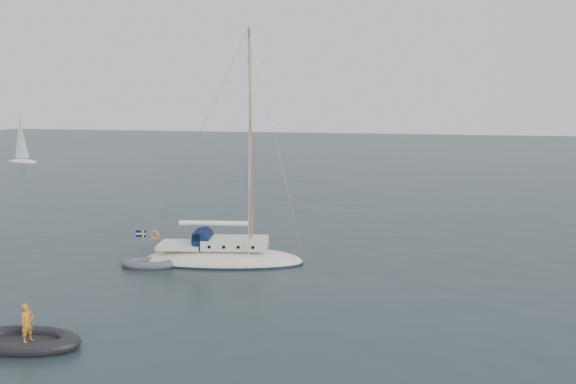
% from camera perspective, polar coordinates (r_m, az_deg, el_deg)
% --- Properties ---
extents(ground, '(300.00, 300.00, 0.00)m').
position_cam_1_polar(ground, '(27.68, -0.59, -8.74)').
color(ground, black).
rests_on(ground, ground).
extents(sailboat, '(8.97, 2.69, 12.78)m').
position_cam_1_polar(sailboat, '(30.15, -6.62, -5.43)').
color(sailboat, beige).
rests_on(sailboat, ground).
extents(dinghy, '(2.88, 1.30, 0.41)m').
position_cam_1_polar(dinghy, '(30.37, -14.03, -7.06)').
color(dinghy, '#535458').
rests_on(dinghy, ground).
extents(rib, '(4.21, 1.91, 1.60)m').
position_cam_1_polar(rib, '(22.20, -25.39, -13.40)').
color(rib, black).
rests_on(rib, ground).
extents(distant_yacht_a, '(5.42, 2.89, 7.18)m').
position_cam_1_polar(distant_yacht_a, '(93.23, -25.49, 4.63)').
color(distant_yacht_a, silver).
rests_on(distant_yacht_a, ground).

